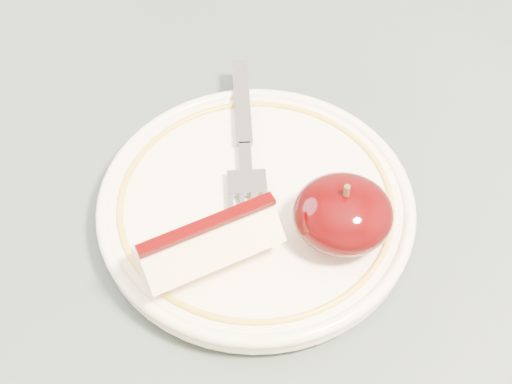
{
  "coord_description": "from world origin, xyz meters",
  "views": [
    {
      "loc": [
        0.05,
        -0.3,
        1.15
      ],
      "look_at": [
        0.05,
        -0.01,
        0.78
      ],
      "focal_mm": 50.0,
      "sensor_mm": 36.0,
      "label": 1
    }
  ],
  "objects_px": {
    "table": "(197,274)",
    "plate": "(256,205)",
    "apple_half": "(343,214)",
    "fork": "(245,146)"
  },
  "relations": [
    {
      "from": "plate",
      "to": "apple_half",
      "type": "bearing_deg",
      "value": -23.59
    },
    {
      "from": "plate",
      "to": "apple_half",
      "type": "relative_size",
      "value": 3.36
    },
    {
      "from": "table",
      "to": "apple_half",
      "type": "bearing_deg",
      "value": -16.18
    },
    {
      "from": "plate",
      "to": "fork",
      "type": "bearing_deg",
      "value": 101.16
    },
    {
      "from": "apple_half",
      "to": "plate",
      "type": "bearing_deg",
      "value": 156.41
    },
    {
      "from": "table",
      "to": "plate",
      "type": "bearing_deg",
      "value": -6.69
    },
    {
      "from": "apple_half",
      "to": "fork",
      "type": "relative_size",
      "value": 0.38
    },
    {
      "from": "apple_half",
      "to": "fork",
      "type": "xyz_separation_m",
      "value": [
        -0.07,
        0.07,
        -0.02
      ]
    },
    {
      "from": "table",
      "to": "fork",
      "type": "bearing_deg",
      "value": 46.46
    },
    {
      "from": "plate",
      "to": "apple_half",
      "type": "height_order",
      "value": "apple_half"
    }
  ]
}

